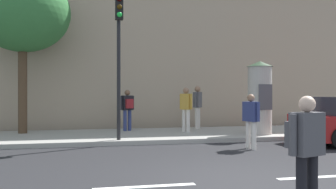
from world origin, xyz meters
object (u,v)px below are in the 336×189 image
at_px(street_tree, 23,13).
at_px(pedestrian_in_dark_shirt, 306,144).
at_px(pedestrian_near_pole, 251,117).
at_px(pedestrian_in_light_jacket, 128,107).
at_px(poster_column, 260,97).
at_px(traffic_light, 119,44).
at_px(pedestrian_in_red_top, 198,104).
at_px(pedestrian_tallest, 186,106).

relative_size(street_tree, pedestrian_in_dark_shirt, 3.73).
height_order(pedestrian_near_pole, pedestrian_in_light_jacket, pedestrian_in_light_jacket).
height_order(poster_column, pedestrian_in_dark_shirt, poster_column).
xyz_separation_m(traffic_light, pedestrian_near_pole, (3.68, -1.67, -2.24)).
bearing_deg(pedestrian_in_dark_shirt, traffic_light, 104.72).
relative_size(traffic_light, pedestrian_in_light_jacket, 2.81).
relative_size(pedestrian_near_pole, pedestrian_in_red_top, 0.90).
relative_size(traffic_light, pedestrian_near_pole, 2.83).
xyz_separation_m(pedestrian_tallest, pedestrian_in_light_jacket, (-2.14, 0.86, -0.03)).
height_order(pedestrian_in_dark_shirt, pedestrian_tallest, pedestrian_tallest).
distance_m(pedestrian_tallest, pedestrian_in_light_jacket, 2.31).
xyz_separation_m(poster_column, pedestrian_tallest, (-2.42, 1.26, -0.35)).
height_order(traffic_light, poster_column, traffic_light).
height_order(pedestrian_in_red_top, pedestrian_tallest, pedestrian_in_red_top).
bearing_deg(pedestrian_in_light_jacket, pedestrian_in_red_top, 1.78).
distance_m(traffic_light, pedestrian_in_red_top, 4.92).
bearing_deg(pedestrian_in_dark_shirt, street_tree, 117.61).
xyz_separation_m(poster_column, pedestrian_near_pole, (-1.44, -2.35, -0.55)).
height_order(traffic_light, pedestrian_tallest, traffic_light).
bearing_deg(pedestrian_in_red_top, pedestrian_near_pole, -87.13).
distance_m(traffic_light, poster_column, 5.44).
xyz_separation_m(pedestrian_near_pole, pedestrian_in_dark_shirt, (-1.80, -5.50, 0.01)).
distance_m(pedestrian_in_red_top, pedestrian_tallest, 1.21).
height_order(traffic_light, pedestrian_near_pole, traffic_light).
distance_m(pedestrian_in_dark_shirt, pedestrian_in_red_top, 10.19).
relative_size(street_tree, pedestrian_in_light_jacket, 3.69).
relative_size(traffic_light, pedestrian_in_dark_shirt, 2.84).
height_order(traffic_light, pedestrian_in_dark_shirt, traffic_light).
bearing_deg(pedestrian_in_dark_shirt, poster_column, 67.56).
bearing_deg(poster_column, street_tree, 166.17).
bearing_deg(pedestrian_in_red_top, pedestrian_in_dark_shirt, -98.86).
bearing_deg(traffic_light, pedestrian_in_light_jacket, 78.68).
relative_size(poster_column, street_tree, 0.44).
xyz_separation_m(traffic_light, street_tree, (-3.31, 2.76, 1.41)).
relative_size(pedestrian_in_red_top, pedestrian_in_light_jacket, 1.10).
distance_m(traffic_light, pedestrian_near_pole, 4.62).
height_order(pedestrian_near_pole, pedestrian_tallest, pedestrian_tallest).
height_order(poster_column, pedestrian_in_red_top, poster_column).
distance_m(pedestrian_in_dark_shirt, pedestrian_tallest, 9.15).
relative_size(poster_column, pedestrian_near_pole, 1.65).
relative_size(traffic_light, pedestrian_tallest, 2.67).
height_order(street_tree, pedestrian_in_light_jacket, street_tree).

